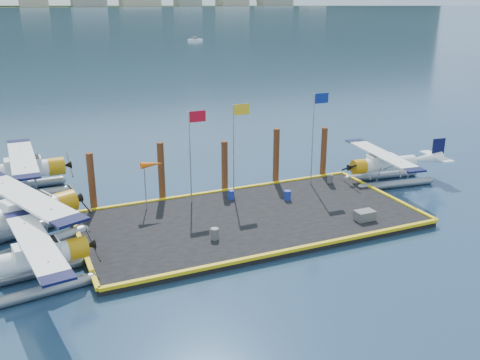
% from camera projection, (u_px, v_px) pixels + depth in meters
% --- Properties ---
extents(ground, '(4000.00, 4000.00, 0.00)m').
position_uv_depth(ground, '(251.00, 223.00, 32.71)').
color(ground, navy).
rests_on(ground, ground).
extents(dock, '(20.00, 10.00, 0.40)m').
position_uv_depth(dock, '(251.00, 220.00, 32.64)').
color(dock, black).
rests_on(dock, ground).
extents(dock_bumpers, '(20.25, 10.25, 0.18)m').
position_uv_depth(dock_bumpers, '(251.00, 215.00, 32.55)').
color(dock_bumpers, '#DEB60D').
rests_on(dock_bumpers, dock).
extents(seaplane_a, '(8.08, 8.88, 3.14)m').
position_uv_depth(seaplane_a, '(30.00, 262.00, 24.89)').
color(seaplane_a, gray).
rests_on(seaplane_a, ground).
extents(seaplane_b, '(9.86, 10.42, 3.78)m').
position_uv_depth(seaplane_b, '(20.00, 218.00, 29.18)').
color(seaplane_b, gray).
rests_on(seaplane_b, ground).
extents(seaplane_c, '(9.31, 10.25, 3.66)m').
position_uv_depth(seaplane_c, '(18.00, 173.00, 36.79)').
color(seaplane_c, gray).
rests_on(seaplane_c, ground).
extents(seaplane_d, '(8.00, 8.83, 3.12)m').
position_uv_depth(seaplane_d, '(385.00, 166.00, 39.18)').
color(seaplane_d, gray).
rests_on(seaplane_d, ground).
extents(drum_2, '(0.45, 0.45, 0.63)m').
position_uv_depth(drum_2, '(287.00, 195.00, 35.24)').
color(drum_2, navy).
rests_on(drum_2, dock).
extents(drum_3, '(0.45, 0.45, 0.64)m').
position_uv_depth(drum_3, '(215.00, 234.00, 29.47)').
color(drum_3, '#535458').
rests_on(drum_3, dock).
extents(drum_4, '(0.40, 0.40, 0.57)m').
position_uv_depth(drum_4, '(330.00, 179.00, 38.53)').
color(drum_4, '#535458').
rests_on(drum_4, dock).
extents(drum_5, '(0.43, 0.43, 0.61)m').
position_uv_depth(drum_5, '(231.00, 195.00, 35.36)').
color(drum_5, navy).
rests_on(drum_5, dock).
extents(crate, '(1.16, 0.77, 0.58)m').
position_uv_depth(crate, '(365.00, 215.00, 32.04)').
color(crate, '#535458').
rests_on(crate, dock).
extents(flagpole_red, '(1.14, 0.08, 6.00)m').
position_uv_depth(flagpole_red, '(193.00, 143.00, 33.71)').
color(flagpole_red, '#9898A0').
rests_on(flagpole_red, dock).
extents(flagpole_yellow, '(1.14, 0.08, 6.20)m').
position_uv_depth(flagpole_yellow, '(236.00, 136.00, 34.81)').
color(flagpole_yellow, '#9898A0').
rests_on(flagpole_yellow, dock).
extents(flagpole_blue, '(1.14, 0.08, 6.50)m').
position_uv_depth(flagpole_blue, '(316.00, 125.00, 37.04)').
color(flagpole_blue, '#9898A0').
rests_on(flagpole_blue, dock).
extents(windsock, '(1.40, 0.44, 3.12)m').
position_uv_depth(windsock, '(152.00, 165.00, 33.05)').
color(windsock, '#9898A0').
rests_on(windsock, dock).
extents(piling_0, '(0.44, 0.44, 4.00)m').
position_uv_depth(piling_0, '(92.00, 184.00, 33.51)').
color(piling_0, '#4D2416').
rests_on(piling_0, ground).
extents(piling_1, '(0.44, 0.44, 4.20)m').
position_uv_depth(piling_1, '(161.00, 173.00, 35.19)').
color(piling_1, '#4D2416').
rests_on(piling_1, ground).
extents(piling_2, '(0.44, 0.44, 3.80)m').
position_uv_depth(piling_2, '(225.00, 168.00, 36.96)').
color(piling_2, '#4D2416').
rests_on(piling_2, ground).
extents(piling_3, '(0.44, 0.44, 4.30)m').
position_uv_depth(piling_3, '(276.00, 158.00, 38.40)').
color(piling_3, '#4D2416').
rests_on(piling_3, ground).
extents(piling_4, '(0.44, 0.44, 4.00)m').
position_uv_depth(piling_4, '(324.00, 154.00, 39.97)').
color(piling_4, '#4D2416').
rests_on(piling_4, ground).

